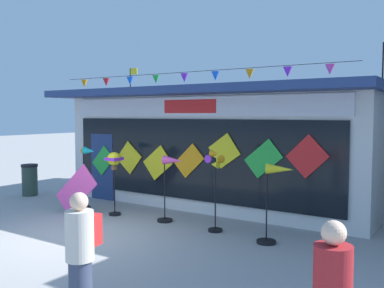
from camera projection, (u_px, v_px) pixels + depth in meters
ground_plane at (75, 237)px, 9.05m from camera, size 80.00×80.00×0.00m
kite_shop_building at (233, 144)px, 13.14m from camera, size 9.33×5.76×4.40m
wind_spinner_far_left at (88, 167)px, 11.56m from camera, size 0.67×0.36×1.71m
wind_spinner_left at (114, 165)px, 10.90m from camera, size 0.35×0.35×1.63m
wind_spinner_center_left at (170, 177)px, 10.16m from camera, size 0.69×0.38×1.62m
wind_spinner_center_right at (215, 176)px, 9.35m from camera, size 0.41×0.32×1.83m
wind_spinner_right at (275, 190)px, 8.42m from camera, size 0.75×0.39×1.63m
person_mid_plaza at (81, 257)px, 5.11m from camera, size 0.35×0.47×1.68m
trash_bin at (30, 180)px, 13.63m from camera, size 0.52×0.52×1.00m
display_kite_on_ground at (76, 190)px, 10.88m from camera, size 1.34×0.21×1.34m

